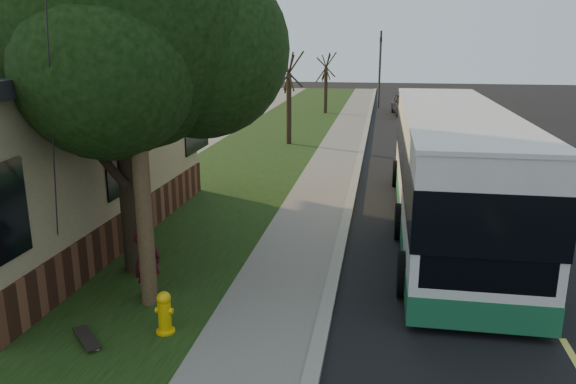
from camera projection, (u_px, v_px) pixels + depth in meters
The scene contains 15 objects.
ground at pixel (318, 349), 9.09m from camera, with size 120.00×120.00×0.00m, color black.
road at pixel (478, 196), 17.96m from camera, with size 8.00×80.00×0.01m, color black.
curb at pixel (353, 189), 18.59m from camera, with size 0.25×80.00×0.12m, color gray.
sidewalk at pixel (323, 189), 18.76m from camera, with size 2.00×80.00×0.08m, color slate.
grass_verge at pixel (222, 185), 19.32m from camera, with size 5.00×80.00×0.07m, color black.
fire_hydrant at pixel (165, 312), 9.40m from camera, with size 0.32×0.32×0.74m.
utility_pole at pixel (132, 53), 9.36m from camera, with size 2.86×3.21×9.07m.
leafy_tree at pixel (125, 23), 10.93m from camera, with size 6.30×6.00×7.80m.
bare_tree_near at pixel (289, 100), 26.22m from camera, with size 1.38×1.21×4.31m.
bare_tree_far at pixel (326, 84), 37.60m from camera, with size 1.38×1.21×4.03m.
traffic_signal at pixel (380, 64), 40.54m from camera, with size 0.18×0.22×5.50m.
transit_bus at pixel (450, 166), 14.47m from camera, with size 2.72×11.80×3.19m.
skateboarder at pixel (146, 255), 10.55m from camera, with size 0.63×0.42×1.73m, color #440D18.
skateboard_spare at pixel (87, 338), 9.17m from camera, with size 0.79×0.80×0.08m.
distant_car at pixel (407, 104), 37.40m from camera, with size 1.72×4.28×1.46m, color black.
Camera 1 is at (0.87, -8.08, 4.84)m, focal length 35.00 mm.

